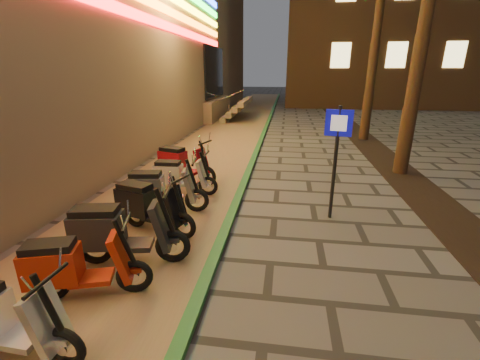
% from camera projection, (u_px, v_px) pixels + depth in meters
% --- Properties ---
extents(ground, '(120.00, 120.00, 0.00)m').
position_uv_depth(ground, '(262.00, 347.00, 3.56)').
color(ground, '#474442').
rests_on(ground, ground).
extents(parking_strip, '(3.40, 60.00, 0.01)m').
position_uv_depth(parking_strip, '(218.00, 145.00, 13.28)').
color(parking_strip, '#8C7251').
rests_on(parking_strip, ground).
extents(green_curb, '(0.18, 60.00, 0.10)m').
position_uv_depth(green_curb, '(259.00, 145.00, 13.03)').
color(green_curb, '#276931').
rests_on(green_curb, ground).
extents(planting_strip, '(1.20, 40.00, 0.02)m').
position_uv_depth(planting_strip, '(426.00, 197.00, 7.76)').
color(planting_strip, black).
rests_on(planting_strip, ground).
extents(pedestrian_sign, '(0.50, 0.12, 2.30)m').
position_uv_depth(pedestrian_sign, '(336.00, 148.00, 6.24)').
color(pedestrian_sign, black).
rests_on(pedestrian_sign, ground).
extents(scooter_5, '(1.58, 0.84, 1.12)m').
position_uv_depth(scooter_5, '(73.00, 267.00, 4.19)').
color(scooter_5, black).
rests_on(scooter_5, ground).
extents(scooter_6, '(1.80, 0.79, 1.27)m').
position_uv_depth(scooter_6, '(116.00, 232.00, 4.95)').
color(scooter_6, black).
rests_on(scooter_6, ground).
extents(scooter_7, '(1.67, 0.86, 1.18)m').
position_uv_depth(scooter_7, '(147.00, 205.00, 6.03)').
color(scooter_7, black).
rests_on(scooter_7, ground).
extents(scooter_8, '(1.69, 0.70, 1.19)m').
position_uv_depth(scooter_8, '(159.00, 190.00, 6.82)').
color(scooter_8, black).
rests_on(scooter_8, ground).
extents(scooter_9, '(1.55, 0.54, 1.10)m').
position_uv_depth(scooter_9, '(178.00, 176.00, 7.84)').
color(scooter_9, black).
rests_on(scooter_9, ground).
extents(scooter_10, '(1.71, 0.90, 1.22)m').
position_uv_depth(scooter_10, '(181.00, 163.00, 8.75)').
color(scooter_10, black).
rests_on(scooter_10, ground).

